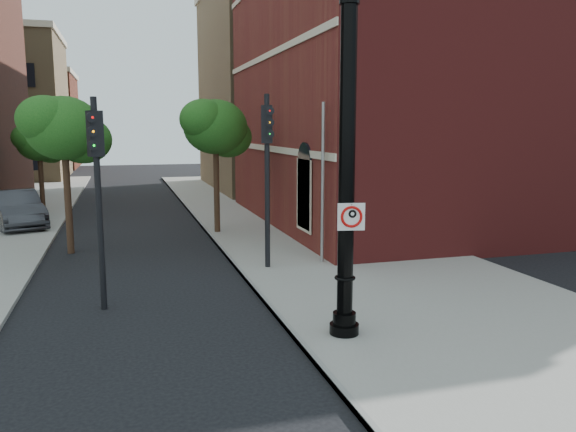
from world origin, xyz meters
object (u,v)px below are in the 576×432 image
object	(u,v)px
lamppost	(347,179)
traffic_signal_right	(267,153)
no_parking_sign	(351,217)
parked_car	(16,209)
traffic_signal_left	(97,169)

from	to	relation	value
lamppost	traffic_signal_right	world-z (taller)	lamppost
no_parking_sign	traffic_signal_right	world-z (taller)	traffic_signal_right
lamppost	no_parking_sign	bearing A→B (deg)	-77.34
no_parking_sign	parked_car	bearing A→B (deg)	130.43
lamppost	traffic_signal_left	bearing A→B (deg)	144.54
parked_car	traffic_signal_right	bearing A→B (deg)	-68.61
lamppost	traffic_signal_right	distance (m)	6.03
lamppost	parked_car	bearing A→B (deg)	118.38
lamppost	traffic_signal_left	size ratio (longest dim) A/B	1.43
lamppost	traffic_signal_left	distance (m)	6.03
no_parking_sign	traffic_signal_left	xyz separation A→B (m)	(-4.95, 3.68, 0.81)
lamppost	parked_car	world-z (taller)	lamppost
traffic_signal_left	traffic_signal_right	size ratio (longest dim) A/B	0.95
traffic_signal_left	traffic_signal_right	bearing A→B (deg)	7.98
lamppost	no_parking_sign	distance (m)	0.76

